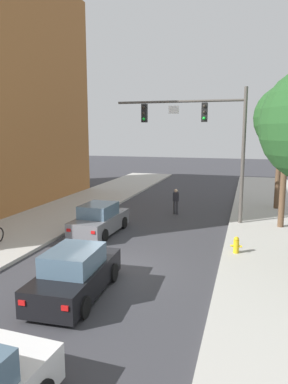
{
  "coord_description": "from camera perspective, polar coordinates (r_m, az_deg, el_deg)",
  "views": [
    {
      "loc": [
        4.9,
        -12.14,
        5.28
      ],
      "look_at": [
        -0.52,
        6.28,
        2.0
      ],
      "focal_mm": 33.28,
      "sensor_mm": 36.0,
      "label": 1
    }
  ],
  "objects": [
    {
      "name": "pedestrian_crossing_road",
      "position": [
        22.97,
        5.12,
        -1.31
      ],
      "size": [
        0.36,
        0.22,
        1.64
      ],
      "color": "#333338",
      "rests_on": "ground"
    },
    {
      "name": "street_tree_second",
      "position": [
        20.22,
        22.01,
        10.89
      ],
      "size": [
        3.43,
        3.43,
        7.55
      ],
      "color": "brown",
      "rests_on": "sidewalk_right"
    },
    {
      "name": "car_lead_grey",
      "position": [
        18.71,
        -7.12,
        -4.48
      ],
      "size": [
        1.93,
        4.28,
        1.6
      ],
      "color": "slate",
      "rests_on": "ground"
    },
    {
      "name": "fire_hydrant",
      "position": [
        15.81,
        14.56,
        -8.2
      ],
      "size": [
        0.48,
        0.24,
        0.72
      ],
      "color": "gold",
      "rests_on": "sidewalk_right"
    },
    {
      "name": "car_following_black",
      "position": [
        12.0,
        -10.9,
        -12.8
      ],
      "size": [
        1.99,
        4.31,
        1.6
      ],
      "color": "black",
      "rests_on": "ground"
    },
    {
      "name": "street_tree_third",
      "position": [
        25.17,
        21.09,
        9.44
      ],
      "size": [
        3.03,
        3.03,
        6.87
      ],
      "color": "brown",
      "rests_on": "sidewalk_right"
    },
    {
      "name": "ground_plane",
      "position": [
        14.12,
        -5.3,
        -12.31
      ],
      "size": [
        120.0,
        120.0,
        0.0
      ],
      "primitive_type": "plane",
      "color": "#38383D"
    },
    {
      "name": "traffic_signal_mast",
      "position": [
        20.56,
        9.78,
        9.83
      ],
      "size": [
        7.39,
        0.38,
        7.5
      ],
      "color": "#514C47",
      "rests_on": "sidewalk_right"
    }
  ]
}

